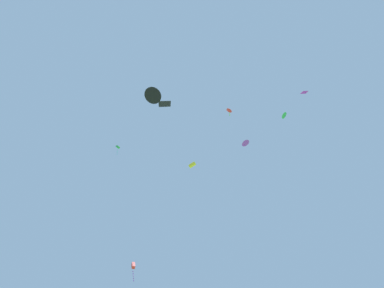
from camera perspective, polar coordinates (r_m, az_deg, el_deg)
The scene contains 9 objects.
kite_red_box at distance 36.67m, azimuth -14.16°, elevation -26.98°, with size 0.73×1.10×2.38m.
kite_red_delta at distance 26.44m, azimuth 9.11°, elevation 8.11°, with size 0.84×0.87×1.33m.
kite_green_delta at distance 37.51m, azimuth 21.53°, elevation 6.55°, with size 1.29×1.35×0.75m.
kite_black_delta at distance 16.49m, azimuth -9.60°, elevation 11.57°, with size 1.38×1.14×1.12m.
kite_yellow_box at distance 37.44m, azimuth 0.05°, elevation -5.12°, with size 1.24×0.74×0.96m.
kite_magenta_diamond at distance 33.40m, azimuth 25.73°, elevation 11.43°, with size 0.93×0.88×1.01m.
kite_green_box at distance 37.77m, azimuth -17.70°, elevation -0.75°, with size 0.77×0.63×1.70m.
kite_purple_delta at distance 35.94m, azimuth 12.89°, elevation 0.28°, with size 1.65×1.67×0.65m.
kite_black_diamond at distance 19.01m, azimuth -6.78°, elevation 9.90°, with size 1.37×1.41×0.72m.
Camera 1 is at (-0.15, -5.77, 1.48)m, focal length 21.81 mm.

